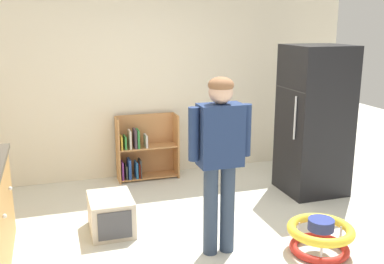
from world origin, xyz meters
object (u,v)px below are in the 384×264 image
(refrigerator, at_px, (314,120))
(bookshelf, at_px, (143,151))
(standing_person, at_px, (220,150))
(pet_carrier, at_px, (111,214))
(baby_walker, at_px, (320,236))

(refrigerator, relative_size, bookshelf, 2.09)
(refrigerator, relative_size, standing_person, 1.11)
(standing_person, bearing_deg, pet_carrier, 140.82)
(standing_person, bearing_deg, refrigerator, 33.62)
(refrigerator, distance_m, pet_carrier, 2.63)
(refrigerator, bearing_deg, pet_carrier, -171.61)
(refrigerator, height_order, bookshelf, refrigerator)
(refrigerator, relative_size, baby_walker, 2.95)
(standing_person, height_order, pet_carrier, standing_person)
(bookshelf, xyz_separation_m, standing_person, (0.25, -2.16, 0.60))
(bookshelf, height_order, standing_person, standing_person)
(bookshelf, distance_m, standing_person, 2.25)
(bookshelf, relative_size, baby_walker, 1.41)
(bookshelf, bearing_deg, standing_person, -83.44)
(refrigerator, distance_m, standing_person, 1.95)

